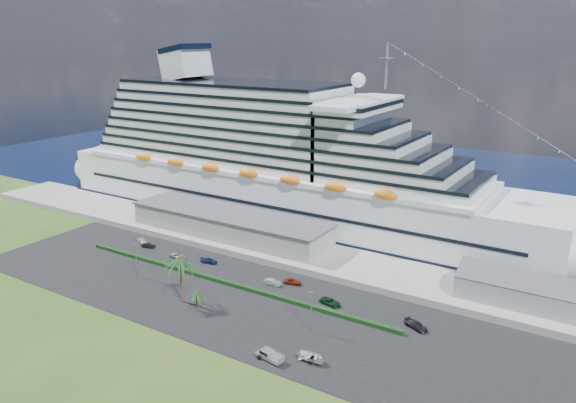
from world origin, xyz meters
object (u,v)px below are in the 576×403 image
Objects in this scene: boat_trailer at (311,356)px; pickup_truck at (270,355)px; parked_car_3 at (209,261)px; cruise_ship at (285,168)px.

pickup_truck is at bearing -151.96° from boat_trailer.
parked_car_3 is 0.74× the size of boat_trailer.
parked_car_3 is 47.47m from pickup_truck.
pickup_truck is 7.45m from boat_trailer.
boat_trailer is (44.44, -25.11, 0.47)m from parked_car_3.
cruise_ship is 43.72× the size of parked_car_3.
cruise_ship is 32.42× the size of boat_trailer.
parked_car_3 is at bearing 150.54° from boat_trailer.
cruise_ship is 81.44m from pickup_truck.
parked_car_3 is at bearing -86.34° from cruise_ship.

